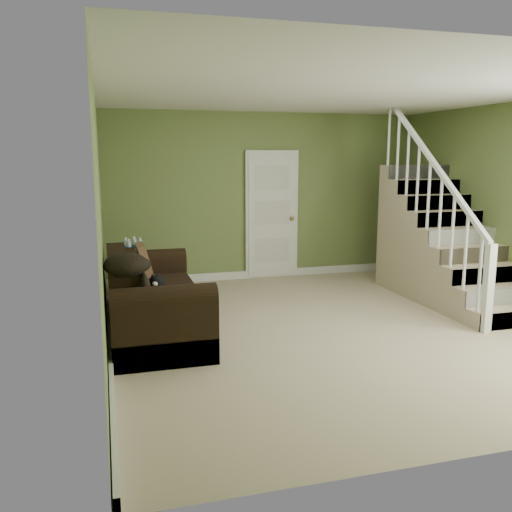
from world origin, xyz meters
TOP-DOWN VIEW (x-y plane):
  - floor at (0.00, 0.00)m, footprint 5.00×5.50m
  - ceiling at (0.00, 0.00)m, footprint 5.00×5.50m
  - wall_back at (0.00, 2.75)m, footprint 5.00×0.04m
  - wall_left at (-2.50, 0.00)m, footprint 0.04×5.50m
  - baseboard_back at (0.00, 2.72)m, footprint 5.00×0.04m
  - baseboard_left at (-2.47, 0.00)m, footprint 0.04×5.50m
  - door at (0.10, 2.71)m, footprint 0.86×0.12m
  - staircase at (1.99, 0.97)m, footprint 1.00×2.51m
  - sofa at (-2.02, 0.38)m, footprint 0.97×2.26m
  - side_table at (-2.09, 1.90)m, footprint 0.53×0.53m
  - cat at (-1.94, 0.34)m, footprint 0.23×0.47m
  - banana at (-1.85, 0.20)m, footprint 0.14×0.17m
  - throw_pillow at (-2.02, 1.19)m, footprint 0.20×0.40m
  - throw_blanket at (-2.29, -0.33)m, footprint 0.43×0.56m

SIDE VIEW (x-z plane):
  - floor at x=0.00m, z-range -0.01..0.01m
  - baseboard_back at x=0.00m, z-range 0.00..0.12m
  - baseboard_left at x=-2.47m, z-range 0.00..0.12m
  - side_table at x=-2.09m, z-range -0.10..0.74m
  - sofa at x=-2.02m, z-range -0.11..0.79m
  - banana at x=-1.85m, z-range 0.48..0.53m
  - cat at x=-1.94m, z-range 0.46..0.68m
  - staircase at x=1.99m, z-range -0.77..2.05m
  - throw_pillow at x=-2.02m, z-range 0.47..0.88m
  - throw_blanket at x=-2.29m, z-range 0.81..1.03m
  - door at x=0.10m, z-range 0.00..2.02m
  - wall_back at x=0.00m, z-range 0.00..2.60m
  - wall_left at x=-2.50m, z-range 0.00..2.60m
  - ceiling at x=0.00m, z-range 2.60..2.60m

